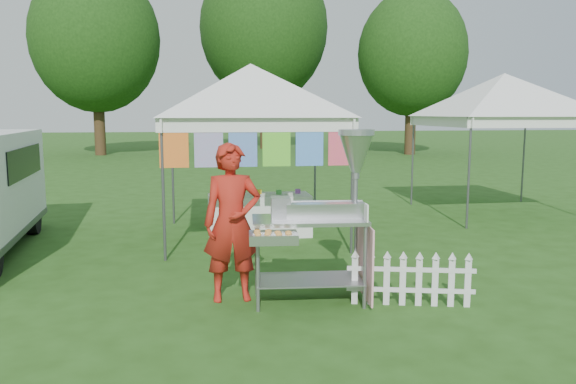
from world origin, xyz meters
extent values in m
plane|color=#254914|center=(0.00, 0.00, 0.00)|extent=(120.00, 120.00, 0.00)
cylinder|color=#59595E|center=(-1.42, 2.08, 1.05)|extent=(0.04, 0.04, 2.10)
cylinder|color=#59595E|center=(1.42, 2.08, 1.05)|extent=(0.04, 0.04, 2.10)
cylinder|color=#59595E|center=(-1.42, 4.92, 1.05)|extent=(0.04, 0.04, 2.10)
cylinder|color=#59595E|center=(1.42, 4.92, 1.05)|extent=(0.04, 0.04, 2.10)
cube|color=white|center=(0.00, 2.08, 2.00)|extent=(3.00, 0.03, 0.22)
cube|color=white|center=(0.00, 4.92, 2.00)|extent=(3.00, 0.03, 0.22)
pyramid|color=white|center=(0.00, 3.50, 3.00)|extent=(4.24, 4.24, 0.90)
cylinder|color=#59595E|center=(0.00, 2.08, 2.08)|extent=(3.00, 0.03, 0.03)
cube|color=#F8391B|center=(-1.25, 2.08, 1.73)|extent=(0.42, 0.01, 0.70)
cube|color=#36CACB|center=(-0.75, 2.08, 1.73)|extent=(0.42, 0.01, 0.70)
cube|color=purple|center=(-0.25, 2.08, 1.73)|extent=(0.42, 0.01, 0.70)
cube|color=green|center=(0.25, 2.08, 1.73)|extent=(0.42, 0.01, 0.70)
cube|color=#1736BA|center=(0.75, 2.08, 1.73)|extent=(0.42, 0.01, 0.70)
cube|color=#C8198B|center=(1.25, 2.08, 1.73)|extent=(0.42, 0.01, 0.70)
cylinder|color=#59595E|center=(4.08, 3.58, 1.05)|extent=(0.04, 0.04, 2.10)
cylinder|color=#59595E|center=(4.08, 6.42, 1.05)|extent=(0.04, 0.04, 2.10)
cylinder|color=#59595E|center=(6.92, 6.42, 1.05)|extent=(0.04, 0.04, 2.10)
cube|color=white|center=(5.50, 3.58, 2.00)|extent=(3.00, 0.03, 0.22)
cube|color=white|center=(5.50, 6.42, 2.00)|extent=(3.00, 0.03, 0.22)
pyramid|color=white|center=(5.50, 5.00, 3.00)|extent=(4.24, 4.24, 0.90)
cylinder|color=#59595E|center=(5.50, 3.58, 2.08)|extent=(3.00, 0.03, 0.03)
cylinder|color=#331E12|center=(-6.00, 24.00, 1.98)|extent=(0.56, 0.56, 3.96)
ellipsoid|color=#245317|center=(-6.00, 24.00, 5.85)|extent=(6.40, 6.40, 7.36)
cylinder|color=#331E12|center=(3.00, 28.00, 2.42)|extent=(0.56, 0.56, 4.84)
ellipsoid|color=#245317|center=(3.00, 28.00, 7.15)|extent=(7.60, 7.60, 8.74)
cylinder|color=#331E12|center=(10.00, 22.00, 1.76)|extent=(0.56, 0.56, 3.52)
ellipsoid|color=#245317|center=(10.00, 22.00, 5.20)|extent=(5.60, 5.60, 6.44)
cylinder|color=gray|center=(-0.28, -0.27, 0.48)|extent=(0.05, 0.05, 0.97)
cylinder|color=gray|center=(0.91, -0.37, 0.48)|extent=(0.05, 0.05, 0.97)
cylinder|color=gray|center=(-0.23, 0.27, 0.48)|extent=(0.05, 0.05, 0.97)
cylinder|color=gray|center=(0.95, 0.18, 0.48)|extent=(0.05, 0.05, 0.97)
cube|color=gray|center=(0.34, -0.05, 0.27)|extent=(1.27, 0.70, 0.02)
cube|color=#B7B7BC|center=(0.34, -0.05, 0.97)|extent=(1.33, 0.74, 0.04)
cube|color=#B7B7BC|center=(0.53, -0.01, 1.07)|extent=(0.93, 0.34, 0.16)
cube|color=gray|center=(0.02, 0.03, 1.11)|extent=(0.23, 0.25, 0.24)
cylinder|color=gray|center=(0.88, -0.04, 1.45)|extent=(0.06, 0.06, 0.97)
cone|color=#B7B7BC|center=(0.88, -0.04, 1.72)|extent=(0.41, 0.41, 0.43)
cylinder|color=#B7B7BC|center=(0.88, -0.04, 1.95)|extent=(0.44, 0.44, 0.06)
cube|color=#B7B7BC|center=(-0.12, -0.42, 0.86)|extent=(0.54, 0.36, 0.11)
cube|color=pink|center=(0.99, -0.10, 0.48)|extent=(0.08, 0.80, 0.87)
cube|color=white|center=(0.90, -0.39, 1.09)|extent=(0.03, 0.15, 0.19)
imported|color=#A51F14|center=(-0.52, 0.18, 0.92)|extent=(0.69, 0.47, 1.83)
cube|color=black|center=(-3.70, 3.46, 1.38)|extent=(0.24, 2.44, 0.49)
cylinder|color=black|center=(-3.89, 4.33, 0.30)|extent=(0.25, 0.62, 0.60)
cube|color=silver|center=(0.84, -0.20, 0.28)|extent=(0.07, 0.04, 0.56)
cube|color=silver|center=(1.02, -0.24, 0.28)|extent=(0.07, 0.04, 0.56)
cube|color=silver|center=(1.19, -0.28, 0.28)|extent=(0.07, 0.04, 0.56)
cube|color=silver|center=(1.36, -0.33, 0.28)|extent=(0.07, 0.04, 0.56)
cube|color=silver|center=(1.54, -0.37, 0.28)|extent=(0.07, 0.04, 0.56)
cube|color=silver|center=(1.71, -0.41, 0.28)|extent=(0.07, 0.04, 0.56)
cube|color=silver|center=(1.89, -0.46, 0.28)|extent=(0.07, 0.04, 0.56)
cube|color=silver|center=(2.06, -0.50, 0.28)|extent=(0.07, 0.04, 0.56)
cube|color=silver|center=(1.45, -0.35, 0.18)|extent=(1.40, 0.37, 0.05)
cube|color=silver|center=(1.45, -0.35, 0.42)|extent=(1.40, 0.37, 0.05)
cube|color=white|center=(0.14, 3.58, 0.37)|extent=(1.80, 0.70, 0.74)
camera|label=1|loc=(-0.86, -6.20, 2.17)|focal=35.00mm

